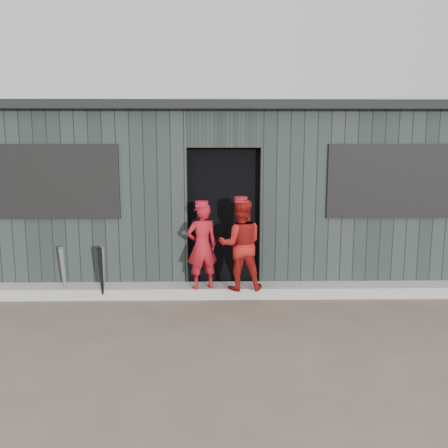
{
  "coord_description": "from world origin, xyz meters",
  "views": [
    {
      "loc": [
        -0.11,
        -4.72,
        2.12
      ],
      "look_at": [
        0.0,
        1.8,
        1.0
      ],
      "focal_mm": 40.0,
      "sensor_mm": 36.0,
      "label": 1
    }
  ],
  "objects_px": {
    "dugout": "(222,189)",
    "player_grey_back": "(246,242)",
    "bat_left": "(64,274)",
    "player_red_right": "(241,244)",
    "player_red_left": "(202,246)",
    "bat_right": "(101,274)",
    "bat_mid": "(103,273)"
  },
  "relations": [
    {
      "from": "dugout",
      "to": "player_grey_back",
      "type": "bearing_deg",
      "value": -71.71
    },
    {
      "from": "bat_left",
      "to": "player_grey_back",
      "type": "xyz_separation_m",
      "value": [
        2.45,
        0.81,
        0.24
      ]
    },
    {
      "from": "player_grey_back",
      "to": "bat_left",
      "type": "bearing_deg",
      "value": 34.81
    },
    {
      "from": "player_red_right",
      "to": "player_red_left",
      "type": "bearing_deg",
      "value": -7.41
    },
    {
      "from": "bat_right",
      "to": "dugout",
      "type": "height_order",
      "value": "dugout"
    },
    {
      "from": "bat_mid",
      "to": "bat_right",
      "type": "xyz_separation_m",
      "value": [
        0.01,
        -0.11,
        0.01
      ]
    },
    {
      "from": "player_grey_back",
      "to": "bat_right",
      "type": "bearing_deg",
      "value": 40.9
    },
    {
      "from": "bat_right",
      "to": "player_red_left",
      "type": "relative_size",
      "value": 0.66
    },
    {
      "from": "player_red_left",
      "to": "player_grey_back",
      "type": "bearing_deg",
      "value": -148.85
    },
    {
      "from": "bat_left",
      "to": "player_red_right",
      "type": "bearing_deg",
      "value": -0.28
    },
    {
      "from": "player_red_left",
      "to": "player_red_right",
      "type": "bearing_deg",
      "value": 155.13
    },
    {
      "from": "player_red_right",
      "to": "dugout",
      "type": "distance_m",
      "value": 1.94
    },
    {
      "from": "bat_mid",
      "to": "bat_right",
      "type": "height_order",
      "value": "bat_right"
    },
    {
      "from": "bat_left",
      "to": "player_red_right",
      "type": "relative_size",
      "value": 0.61
    },
    {
      "from": "bat_left",
      "to": "player_red_left",
      "type": "height_order",
      "value": "player_red_left"
    },
    {
      "from": "player_red_left",
      "to": "player_red_right",
      "type": "distance_m",
      "value": 0.51
    },
    {
      "from": "bat_left",
      "to": "player_red_left",
      "type": "bearing_deg",
      "value": 1.09
    },
    {
      "from": "player_red_left",
      "to": "dugout",
      "type": "bearing_deg",
      "value": -118.86
    },
    {
      "from": "player_grey_back",
      "to": "dugout",
      "type": "xyz_separation_m",
      "value": [
        -0.34,
        1.03,
        0.67
      ]
    },
    {
      "from": "bat_left",
      "to": "dugout",
      "type": "height_order",
      "value": "dugout"
    },
    {
      "from": "player_red_left",
      "to": "bat_left",
      "type": "bearing_deg",
      "value": -18.6
    },
    {
      "from": "player_grey_back",
      "to": "dugout",
      "type": "distance_m",
      "value": 1.28
    },
    {
      "from": "player_red_left",
      "to": "dugout",
      "type": "relative_size",
      "value": 0.14
    },
    {
      "from": "player_red_right",
      "to": "player_grey_back",
      "type": "xyz_separation_m",
      "value": [
        0.13,
        0.82,
        -0.14
      ]
    },
    {
      "from": "bat_mid",
      "to": "player_red_left",
      "type": "xyz_separation_m",
      "value": [
        1.32,
        -0.01,
        0.35
      ]
    },
    {
      "from": "dugout",
      "to": "player_red_left",
      "type": "bearing_deg",
      "value": -99.17
    },
    {
      "from": "bat_mid",
      "to": "player_red_right",
      "type": "height_order",
      "value": "player_red_right"
    },
    {
      "from": "player_grey_back",
      "to": "dugout",
      "type": "height_order",
      "value": "dugout"
    },
    {
      "from": "bat_mid",
      "to": "player_grey_back",
      "type": "xyz_separation_m",
      "value": [
        1.95,
        0.77,
        0.24
      ]
    },
    {
      "from": "player_red_left",
      "to": "player_grey_back",
      "type": "relative_size",
      "value": 0.93
    },
    {
      "from": "bat_right",
      "to": "player_red_right",
      "type": "relative_size",
      "value": 0.62
    },
    {
      "from": "bat_left",
      "to": "bat_right",
      "type": "height_order",
      "value": "bat_right"
    }
  ]
}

